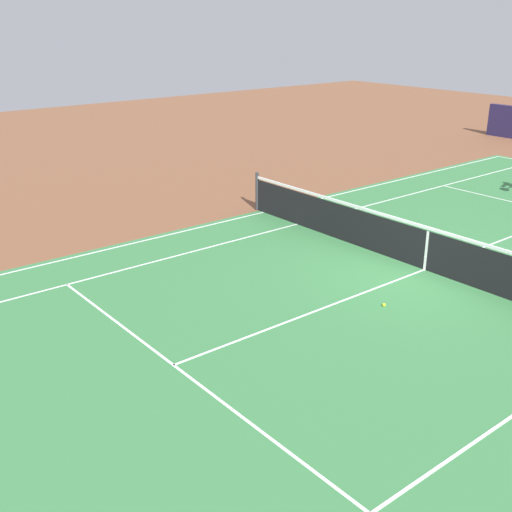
{
  "coord_description": "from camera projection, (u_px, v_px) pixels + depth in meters",
  "views": [
    {
      "loc": [
        10.88,
        7.63,
        5.2
      ],
      "look_at": [
        3.82,
        -1.12,
        0.9
      ],
      "focal_mm": 44.48,
      "sensor_mm": 36.0,
      "label": 1
    }
  ],
  "objects": [
    {
      "name": "tennis_ball",
      "position": [
        384.0,
        305.0,
        12.04
      ],
      "size": [
        0.07,
        0.07,
        0.07
      ],
      "primitive_type": "sphere",
      "color": "#CCE01E",
      "rests_on": "ground_plane"
    },
    {
      "name": "court_line_markings",
      "position": [
        425.0,
        269.0,
        13.78
      ],
      "size": [
        23.85,
        11.05,
        0.01
      ],
      "color": "white",
      "rests_on": "ground_plane"
    },
    {
      "name": "tennis_net",
      "position": [
        427.0,
        248.0,
        13.61
      ],
      "size": [
        0.1,
        11.7,
        1.08
      ],
      "color": "#2D2D33",
      "rests_on": "ground_plane"
    },
    {
      "name": "court_slab",
      "position": [
        425.0,
        270.0,
        13.78
      ],
      "size": [
        24.2,
        11.4,
        0.0
      ],
      "primitive_type": "cube",
      "color": "#387A42",
      "rests_on": "ground_plane"
    },
    {
      "name": "ground_plane",
      "position": [
        425.0,
        270.0,
        13.78
      ],
      "size": [
        60.0,
        60.0,
        0.0
      ],
      "primitive_type": "plane",
      "color": "brown"
    }
  ]
}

